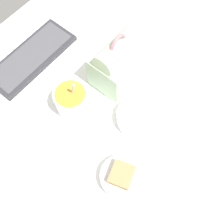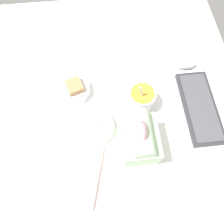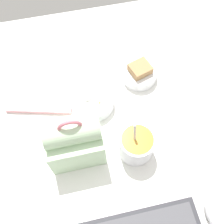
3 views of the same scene
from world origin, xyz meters
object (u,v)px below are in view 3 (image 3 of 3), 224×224
Objects in this scene: lunch_bag at (74,141)px; chopstick_case at (39,109)px; bento_bowl_sandwich at (139,73)px; soup_cup at (136,145)px; bento_bowl_snacks at (94,102)px; computer_mouse at (215,214)px.

chopstick_case is (10.45, -17.00, -7.76)cm from lunch_bag.
lunch_bag is 0.97× the size of chopstick_case.
bento_bowl_sandwich is 37.28cm from chopstick_case.
soup_cup is 1.14× the size of bento_bowl_snacks.
bento_bowl_snacks is at bearing 174.36° from chopstick_case.
computer_mouse is (-34.65, 27.54, -6.76)cm from lunch_bag.
bento_bowl_snacks is 50.19cm from computer_mouse.
bento_bowl_snacks is (18.08, 7.65, -0.28)cm from bento_bowl_sandwich.
lunch_bag is 18.69cm from soup_cup.
bento_bowl_sandwich is (-8.43, -26.70, -2.43)cm from soup_cup.
computer_mouse is (-16.75, 23.64, -3.08)cm from soup_cup.
bento_bowl_sandwich is 51.03cm from computer_mouse.
bento_bowl_sandwich reaches higher than bento_bowl_snacks.
soup_cup is at bearing 116.84° from bento_bowl_snacks.
computer_mouse is at bearing 121.72° from bento_bowl_snacks.
bento_bowl_snacks reaches higher than chopstick_case.
chopstick_case is at bearing -44.64° from computer_mouse.
computer_mouse is (-8.32, 50.34, -0.65)cm from bento_bowl_sandwich.
soup_cup reaches higher than bento_bowl_sandwich.
soup_cup is at bearing -54.69° from computer_mouse.
soup_cup reaches higher than bento_bowl_snacks.
lunch_bag is 1.57× the size of bento_bowl_snacks.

